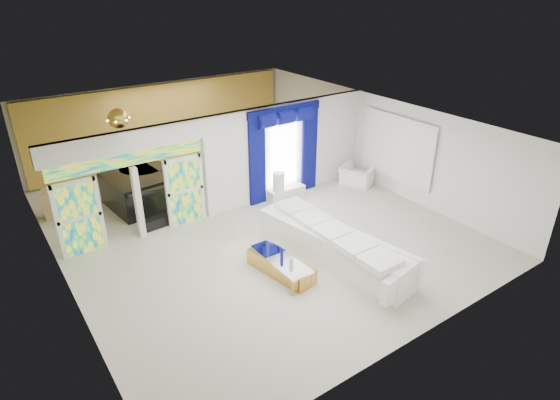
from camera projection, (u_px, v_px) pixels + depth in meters
floor at (248, 222)px, 13.49m from camera, size 12.00×12.00×0.00m
dividing_wall at (288, 149)px, 14.68m from camera, size 5.70×0.18×3.00m
dividing_header at (126, 141)px, 11.57m from camera, size 4.30×0.18×0.55m
stained_panel_left at (79, 218)px, 11.59m from camera, size 0.95×0.04×2.00m
stained_panel_right at (185, 191)px, 13.06m from camera, size 0.95×0.04×2.00m
stained_transom at (129, 159)px, 11.78m from camera, size 4.00×0.05×0.35m
window_pane at (284, 153)px, 14.50m from camera, size 1.00×0.02×2.30m
blue_drape_left at (257, 161)px, 13.98m from camera, size 0.55×0.10×2.80m
blue_drape_right at (309, 149)px, 15.01m from camera, size 0.55×0.10×2.80m
blue_pelmet at (284, 110)px, 13.88m from camera, size 2.60×0.12×0.25m
wall_mirror at (397, 148)px, 14.62m from camera, size 0.04×2.70×1.90m
gold_curtains at (164, 124)px, 17.19m from camera, size 9.70×0.12×2.90m
white_sofa at (332, 247)px, 11.47m from camera, size 1.64×4.41×0.82m
coffee_table at (281, 266)px, 11.08m from camera, size 0.90×1.88×0.40m
console_table at (286, 194)px, 14.75m from camera, size 1.23×0.42×0.41m
table_lamp at (279, 182)px, 14.38m from camera, size 0.36×0.36×0.58m
armchair at (357, 176)px, 15.69m from camera, size 1.26×1.33×0.68m
grand_piano at (136, 191)px, 14.21m from camera, size 1.72×2.14×1.01m
piano_bench at (157, 222)px, 13.19m from camera, size 0.89×0.42×0.29m
tv_console at (55, 204)px, 13.61m from camera, size 0.68×0.64×0.85m
chandelier at (118, 119)px, 13.66m from camera, size 0.60×0.60×0.60m
decanters at (281, 255)px, 10.99m from camera, size 0.15×0.99×0.24m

